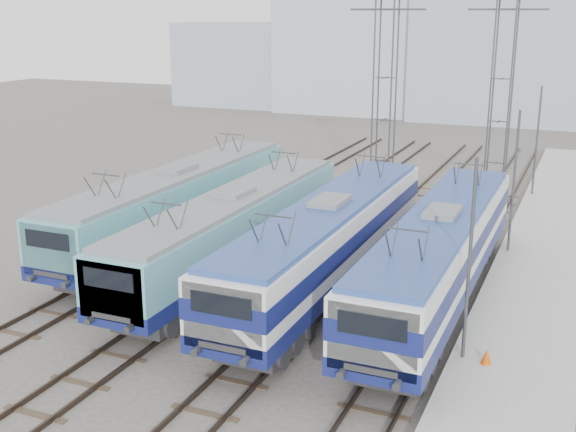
# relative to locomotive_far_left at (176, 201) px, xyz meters

# --- Properties ---
(ground) EXTENTS (160.00, 160.00, 0.00)m
(ground) POSITION_rel_locomotive_far_left_xyz_m (6.75, -9.17, -2.32)
(ground) COLOR #514C47
(platform) EXTENTS (4.00, 70.00, 0.30)m
(platform) POSITION_rel_locomotive_far_left_xyz_m (16.95, -1.17, -2.17)
(platform) COLOR #9E9E99
(platform) RESTS_ON ground
(locomotive_far_left) EXTENTS (2.95, 18.63, 3.51)m
(locomotive_far_left) POSITION_rel_locomotive_far_left_xyz_m (0.00, 0.00, 0.00)
(locomotive_far_left) COLOR navy
(locomotive_far_left) RESTS_ON ground
(locomotive_center_left) EXTENTS (2.83, 17.88, 3.37)m
(locomotive_center_left) POSITION_rel_locomotive_far_left_xyz_m (4.50, -2.65, -0.09)
(locomotive_center_left) COLOR navy
(locomotive_center_left) RESTS_ON ground
(locomotive_center_right) EXTENTS (2.94, 18.60, 3.50)m
(locomotive_center_right) POSITION_rel_locomotive_far_left_xyz_m (9.00, -2.89, 0.05)
(locomotive_center_right) COLOR navy
(locomotive_center_right) RESTS_ON ground
(locomotive_far_right) EXTENTS (2.91, 18.38, 3.45)m
(locomotive_far_right) POSITION_rel_locomotive_far_left_xyz_m (13.50, -2.59, 0.03)
(locomotive_far_right) COLOR navy
(locomotive_far_right) RESTS_ON ground
(catenary_tower_west) EXTENTS (4.50, 1.20, 12.00)m
(catenary_tower_west) POSITION_rel_locomotive_far_left_xyz_m (6.75, 12.83, 4.33)
(catenary_tower_west) COLOR #3F4247
(catenary_tower_west) RESTS_ON ground
(catenary_tower_east) EXTENTS (4.50, 1.20, 12.00)m
(catenary_tower_east) POSITION_rel_locomotive_far_left_xyz_m (13.25, 14.83, 4.33)
(catenary_tower_east) COLOR #3F4247
(catenary_tower_east) RESTS_ON ground
(mast_front) EXTENTS (0.12, 0.12, 7.00)m
(mast_front) POSITION_rel_locomotive_far_left_xyz_m (15.35, -7.17, 1.18)
(mast_front) COLOR #3F4247
(mast_front) RESTS_ON ground
(mast_mid) EXTENTS (0.12, 0.12, 7.00)m
(mast_mid) POSITION_rel_locomotive_far_left_xyz_m (15.35, 4.83, 1.18)
(mast_mid) COLOR #3F4247
(mast_mid) RESTS_ON ground
(mast_rear) EXTENTS (0.12, 0.12, 7.00)m
(mast_rear) POSITION_rel_locomotive_far_left_xyz_m (15.35, 16.83, 1.18)
(mast_rear) COLOR #3F4247
(mast_rear) RESTS_ON ground
(safety_cone) EXTENTS (0.35, 0.35, 0.51)m
(safety_cone) POSITION_rel_locomotive_far_left_xyz_m (16.13, -7.37, -1.76)
(safety_cone) COLOR #CA4708
(safety_cone) RESTS_ON platform
(building_west) EXTENTS (18.00, 12.00, 14.00)m
(building_west) POSITION_rel_locomotive_far_left_xyz_m (-7.25, 52.83, 4.68)
(building_west) COLOR #A0AAB4
(building_west) RESTS_ON ground
(building_center) EXTENTS (22.00, 14.00, 18.00)m
(building_center) POSITION_rel_locomotive_far_left_xyz_m (10.75, 52.83, 6.68)
(building_center) COLOR #919EAF
(building_center) RESTS_ON ground
(building_far_west) EXTENTS (14.00, 10.00, 10.00)m
(building_far_west) POSITION_rel_locomotive_far_left_xyz_m (-23.25, 52.83, 2.68)
(building_far_west) COLOR #919EAF
(building_far_west) RESTS_ON ground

